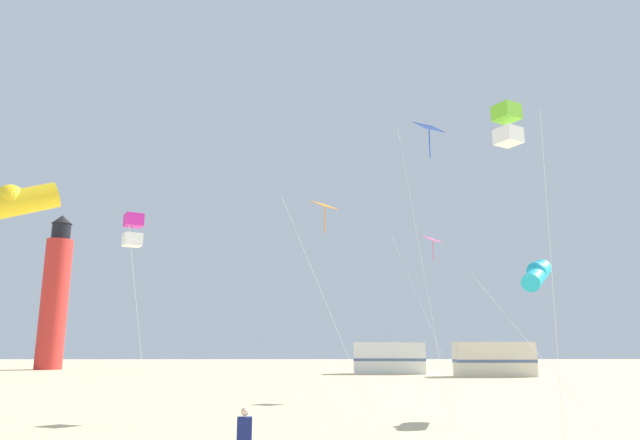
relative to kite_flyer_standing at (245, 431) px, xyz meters
The scene contains 11 objects.
kite_flyer_standing is the anchor object (origin of this frame).
kite_box_lime 10.62m from the kite_flyer_standing, ahead, with size 1.45×1.57×9.15m.
kite_diamond_blue 12.54m from the kite_flyer_standing, 45.56° to the left, with size 1.80×1.80×10.69m.
kite_box_magenta 9.39m from the kite_flyer_standing, 130.28° to the left, with size 1.31×1.31×7.06m.
kite_diamond_rainbow 19.42m from the kite_flyer_standing, 63.98° to the left, with size 2.88×2.88×8.34m.
kite_diamond_orange 12.30m from the kite_flyer_standing, 78.10° to the left, with size 3.51×2.38×8.61m.
kite_tube_cyan 13.79m from the kite_flyer_standing, 38.04° to the left, with size 3.69×3.94×5.96m.
kite_tube_gold 8.68m from the kite_flyer_standing, behind, with size 2.52×2.08×6.98m.
lighthouse_distant 56.13m from the kite_flyer_standing, 118.79° to the left, with size 2.80×2.80×16.80m.
rv_van_white 40.21m from the kite_flyer_standing, 78.06° to the left, with size 6.58×2.75×2.80m.
rv_van_cream 38.48m from the kite_flyer_standing, 64.60° to the left, with size 6.49×2.50×2.80m.
Camera 1 is at (1.88, -6.01, 2.58)m, focal length 32.08 mm.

